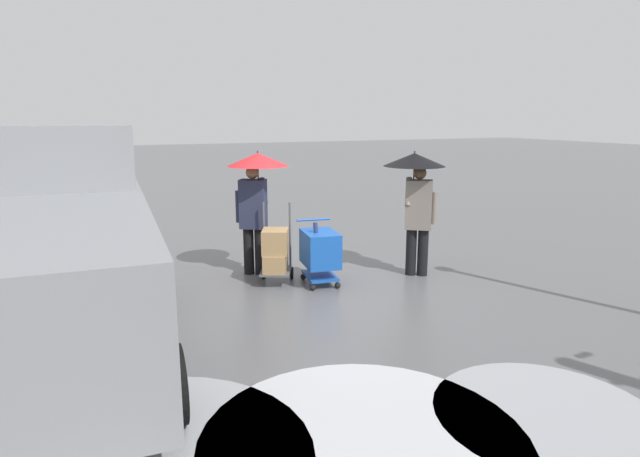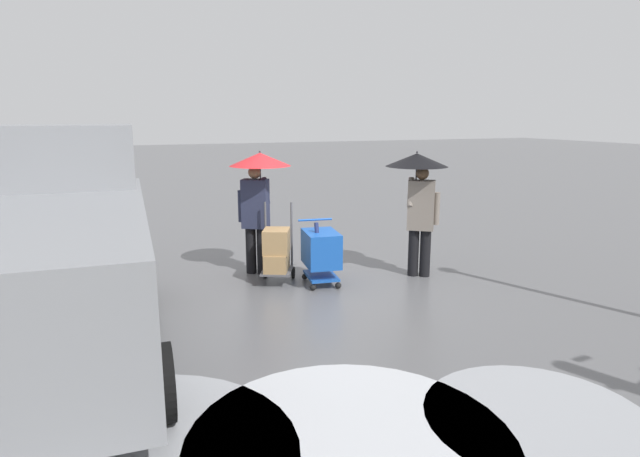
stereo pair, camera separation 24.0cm
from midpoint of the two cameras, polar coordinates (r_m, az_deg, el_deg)
The scene contains 8 objects.
ground_plane at distance 8.74m, azimuth -1.46°, elevation -6.25°, with size 90.00×90.00×0.00m, color #5B5B5E.
slush_patch_near_cluster at distance 5.66m, azimuth 21.79°, elevation -17.77°, with size 2.10×2.10×0.01m, color #999BA0.
slush_patch_far_side at distance 4.95m, azimuth 3.23°, elevation -21.47°, with size 2.87×2.87×0.01m, color silver.
cargo_van_parked_right at distance 6.73m, azimuth -26.98°, elevation -2.70°, with size 2.35×5.41×2.60m.
shopping_cart_vendor at distance 8.76m, azimuth -0.78°, elevation -2.34°, with size 0.66×0.88×1.04m.
hand_dolly_boxes at distance 8.82m, azimuth -5.52°, elevation -2.49°, with size 0.75×0.85×1.32m.
pedestrian_pink_side at distance 9.22m, azimuth -7.57°, elevation 4.70°, with size 1.04×1.04×2.15m.
pedestrian_black_side at distance 9.22m, azimuth 9.45°, elevation 4.56°, with size 1.04×1.04×2.15m.
Camera 1 is at (3.20, 7.67, 2.73)m, focal length 30.15 mm.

